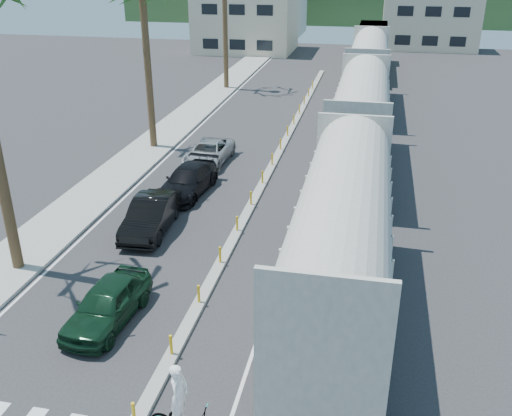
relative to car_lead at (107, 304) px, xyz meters
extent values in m
plane|color=#28282B|center=(2.81, -3.40, -0.74)|extent=(140.00, 140.00, 0.00)
cube|color=gray|center=(-5.69, 21.60, -0.66)|extent=(3.00, 90.00, 0.15)
cube|color=black|center=(7.09, 24.60, -0.71)|extent=(0.12, 100.00, 0.06)
cube|color=black|center=(8.53, 24.60, -0.71)|extent=(0.12, 100.00, 0.06)
cube|color=gray|center=(2.81, 16.60, -0.66)|extent=(0.45, 60.00, 0.15)
cylinder|color=gold|center=(2.81, -4.40, -0.24)|extent=(0.10, 0.10, 0.70)
cylinder|color=gold|center=(2.81, -1.40, -0.24)|extent=(0.10, 0.10, 0.70)
cylinder|color=gold|center=(2.81, 1.60, -0.24)|extent=(0.10, 0.10, 0.70)
cylinder|color=gold|center=(2.81, 4.60, -0.24)|extent=(0.10, 0.10, 0.70)
cylinder|color=gold|center=(2.81, 7.60, -0.24)|extent=(0.10, 0.10, 0.70)
cylinder|color=gold|center=(2.81, 10.60, -0.24)|extent=(0.10, 0.10, 0.70)
cylinder|color=gold|center=(2.81, 13.60, -0.24)|extent=(0.10, 0.10, 0.70)
cylinder|color=gold|center=(2.81, 16.60, -0.24)|extent=(0.10, 0.10, 0.70)
cylinder|color=gold|center=(2.81, 19.60, -0.24)|extent=(0.10, 0.10, 0.70)
cylinder|color=gold|center=(2.81, 22.60, -0.24)|extent=(0.10, 0.10, 0.70)
cylinder|color=gold|center=(2.81, 25.60, -0.24)|extent=(0.10, 0.10, 0.70)
cylinder|color=gold|center=(2.81, 28.60, -0.24)|extent=(0.10, 0.10, 0.70)
cylinder|color=gold|center=(2.81, 31.60, -0.24)|extent=(0.10, 0.10, 0.70)
cylinder|color=gold|center=(2.81, 34.60, -0.24)|extent=(0.10, 0.10, 0.70)
cylinder|color=gold|center=(2.81, 37.60, -0.24)|extent=(0.10, 0.10, 0.70)
cube|color=silver|center=(-3.99, 21.60, -0.73)|extent=(0.12, 90.00, 0.01)
cube|color=silver|center=(5.31, 21.60, -0.73)|extent=(0.12, 90.00, 0.01)
cube|color=#A4A397|center=(7.81, 1.34, 1.96)|extent=(3.00, 12.88, 3.40)
cylinder|color=#A4A397|center=(7.81, 1.34, 3.66)|extent=(2.90, 12.58, 2.90)
cube|color=black|center=(7.81, 1.34, -0.24)|extent=(2.60, 12.88, 1.00)
cube|color=#A4A397|center=(7.81, 16.34, 1.96)|extent=(3.00, 12.88, 3.40)
cylinder|color=#A4A397|center=(7.81, 16.34, 3.66)|extent=(2.90, 12.58, 2.90)
cube|color=black|center=(7.81, 16.34, -0.24)|extent=(2.60, 12.88, 1.00)
cube|color=#A4A397|center=(7.81, 31.34, 1.96)|extent=(3.00, 12.88, 3.40)
cylinder|color=#A4A397|center=(7.81, 31.34, 3.66)|extent=(2.90, 12.58, 2.90)
cube|color=black|center=(7.81, 31.34, -0.24)|extent=(2.60, 12.88, 1.00)
cube|color=#4C4C4F|center=(7.81, 47.34, 0.31)|extent=(3.00, 17.00, 0.50)
cube|color=#BC9B12|center=(7.81, 46.34, 1.86)|extent=(2.70, 12.24, 2.60)
cube|color=#BC9B12|center=(7.81, 53.12, 2.16)|extent=(3.00, 3.74, 3.20)
cube|color=black|center=(7.81, 47.34, -0.29)|extent=(2.60, 13.60, 0.90)
cylinder|color=brown|center=(-5.49, 18.60, 4.26)|extent=(0.44, 0.44, 10.00)
cylinder|color=brown|center=(-5.19, 36.60, 5.26)|extent=(0.44, 0.44, 12.00)
cube|color=beige|center=(-8.19, 58.60, 3.26)|extent=(12.00, 10.00, 8.00)
cube|color=beige|center=(-10.19, 74.60, 4.26)|extent=(14.00, 12.00, 10.00)
cube|color=beige|center=(14.81, 66.60, 2.76)|extent=(12.00, 10.00, 7.00)
imported|color=black|center=(0.00, 0.00, 0.00)|extent=(2.30, 4.55, 1.47)
imported|color=black|center=(-1.13, 7.01, 0.06)|extent=(2.31, 5.03, 1.59)
imported|color=black|center=(-0.86, 11.66, 0.00)|extent=(2.92, 5.40, 1.46)
imported|color=#AEB1B3|center=(-1.11, 16.47, -0.06)|extent=(2.69, 5.06, 1.35)
imported|color=white|center=(4.19, -4.50, 0.74)|extent=(0.76, 0.57, 1.85)
camera|label=1|loc=(8.46, -15.23, 11.21)|focal=40.00mm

